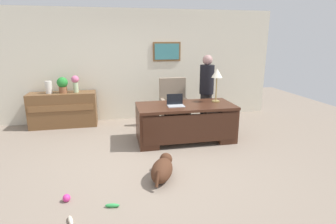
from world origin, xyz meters
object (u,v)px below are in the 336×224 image
Objects in this scene: desk_lamp at (217,75)px; dog_toy_bone at (112,206)px; vase_empty at (49,87)px; credenza at (63,110)px; desk at (186,121)px; laptop at (175,103)px; vase_with_flowers at (75,82)px; person_standing at (206,91)px; dog_toy_plush at (71,220)px; potted_plant at (63,84)px; armchair at (174,106)px; dog_toy_ball at (67,198)px; dog_lying at (162,169)px.

dog_toy_bone is at bearing -135.17° from desk_lamp.
vase_empty is 3.84m from dog_toy_bone.
credenza reaches higher than dog_toy_bone.
desk is 2.51m from dog_toy_bone.
laptop is at bearing -175.93° from desk.
vase_with_flowers is at bearing 143.14° from laptop.
dog_toy_plush is at bearing -131.88° from person_standing.
armchair is at bearing -14.05° from potted_plant.
dog_toy_ball is (-2.72, -1.89, -1.24)m from desk_lamp.
person_standing is (0.73, -0.13, 0.35)m from armchair.
dog_toy_ball is (0.77, -3.24, -0.89)m from vase_empty.
armchair reaches higher than credenza.
armchair is at bearing -12.58° from vase_empty.
dog_toy_plush is (0.61, -3.67, -0.38)m from credenza.
armchair is at bearing -15.78° from vase_with_flowers.
dog_toy_ball is at bearing -76.60° from vase_empty.
vase_empty is at bearing 167.99° from person_standing.
dog_lying is (-0.70, -2.29, -0.35)m from armchair.
potted_plant is at bearing 165.95° from armchair.
vase_with_flowers reaches higher than dog_toy_plush.
desk is 2.94m from dog_toy_plush.
credenza is at bearing -0.29° from vase_empty.
dog_lying is 1.43m from dog_toy_plush.
potted_plant is at bearing 166.90° from person_standing.
desk is 1.28× the size of credenza.
dog_lying is 2.56× the size of vase_empty.
person_standing reaches higher than vase_empty.
dog_toy_plush is at bearing -131.70° from desk.
desk is 5.33× the size of potted_plant.
potted_plant is 1.99× the size of dog_toy_bone.
desk is at bearing 62.43° from dog_lying.
dog_toy_plush is (-1.94, -2.18, -0.38)m from desk.
person_standing is 17.02× the size of dog_toy_ball.
dog_toy_ball is (-2.73, -2.49, -0.81)m from person_standing.
dog_toy_ball is at bearing -127.41° from armchair.
desk_lamp reaches higher than credenza.
vase_with_flowers reaches higher than dog_toy_ball.
desk_lamp reaches higher than dog_toy_plush.
armchair is (2.51, -0.62, 0.10)m from credenza.
desk_lamp is (1.42, 1.57, 1.14)m from dog_lying.
vase_empty is (-2.82, 1.49, 0.53)m from desk.
dog_toy_plush is at bearing -85.47° from vase_with_flowers.
potted_plant reaches higher than dog_toy_bone.
dog_toy_ball is at bearing -137.59° from person_standing.
dog_toy_plush is at bearing -76.60° from dog_toy_ball.
dog_toy_bone is at bearing -77.75° from vase_with_flowers.
desk_lamp is 3.54m from dog_toy_ball.
laptop is (-0.90, -0.77, -0.06)m from person_standing.
desk_lamp reaches higher than dog_toy_ball.
credenza is 3.29m from dog_toy_ball.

